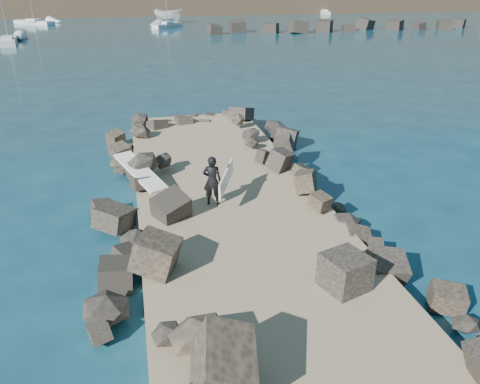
{
  "coord_description": "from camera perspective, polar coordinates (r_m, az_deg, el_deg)",
  "views": [
    {
      "loc": [
        -2.79,
        -13.17,
        7.23
      ],
      "look_at": [
        0.0,
        -1.0,
        1.5
      ],
      "focal_mm": 35.0,
      "sensor_mm": 36.0,
      "label": 1
    }
  ],
  "objects": [
    {
      "name": "ground",
      "position": [
        15.28,
        -0.84,
        -3.59
      ],
      "size": [
        800.0,
        800.0,
        0.0
      ],
      "primitive_type": "plane",
      "color": "#0F384C",
      "rests_on": "ground"
    },
    {
      "name": "jetty",
      "position": [
        13.43,
        0.96,
        -6.4
      ],
      "size": [
        6.0,
        26.0,
        0.6
      ],
      "primitive_type": "cube",
      "color": "#8C7759",
      "rests_on": "ground"
    },
    {
      "name": "riprap_left",
      "position": [
        13.47,
        -11.69,
        -5.89
      ],
      "size": [
        2.6,
        22.0,
        1.0
      ],
      "primitive_type": "cube",
      "color": "black",
      "rests_on": "ground"
    },
    {
      "name": "riprap_right",
      "position": [
        14.62,
        11.61,
        -3.3
      ],
      "size": [
        2.6,
        22.0,
        1.0
      ],
      "primitive_type": "cube",
      "color": "black",
      "rests_on": "ground"
    },
    {
      "name": "breakwater_secondary",
      "position": [
        78.22,
        16.94,
        18.79
      ],
      "size": [
        52.0,
        4.0,
        1.2
      ],
      "primitive_type": "cube",
      "color": "black",
      "rests_on": "ground"
    },
    {
      "name": "surfboard_resting",
      "position": [
        16.52,
        -12.04,
        2.09
      ],
      "size": [
        1.78,
        2.7,
        0.09
      ],
      "primitive_type": "cube",
      "rotation": [
        0.0,
        0.0,
        0.45
      ],
      "color": "white",
      "rests_on": "riprap_left"
    },
    {
      "name": "boat_imported",
      "position": [
        89.19,
        -8.72,
        20.5
      ],
      "size": [
        5.99,
        6.02,
        2.38
      ],
      "primitive_type": "imported",
      "rotation": [
        0.0,
        0.0,
        0.78
      ],
      "color": "silver",
      "rests_on": "ground"
    },
    {
      "name": "surfer_with_board",
      "position": [
        14.76,
        -3.16,
        1.43
      ],
      "size": [
        1.21,
        1.88,
        1.63
      ],
      "color": "black",
      "rests_on": "jetty"
    },
    {
      "name": "sailboat_f",
      "position": [
        111.82,
        10.15,
        20.76
      ],
      "size": [
        1.81,
        6.16,
        7.44
      ],
      "color": "silver",
      "rests_on": "ground"
    },
    {
      "name": "sailboat_b",
      "position": [
        80.01,
        -8.83,
        19.44
      ],
      "size": [
        5.31,
        5.53,
        7.67
      ],
      "color": "silver",
      "rests_on": "ground"
    },
    {
      "name": "sailboat_a",
      "position": [
        65.35,
        -26.35,
        16.19
      ],
      "size": [
        2.76,
        7.69,
        9.03
      ],
      "color": "silver",
      "rests_on": "ground"
    },
    {
      "name": "sailboat_e",
      "position": [
        91.61,
        -23.82,
        18.39
      ],
      "size": [
        7.28,
        6.52,
        9.59
      ],
      "color": "silver",
      "rests_on": "ground"
    }
  ]
}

